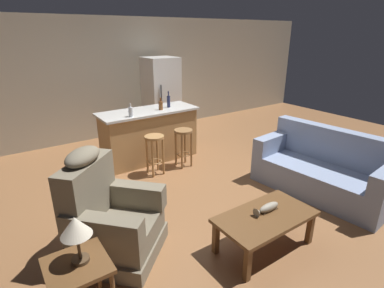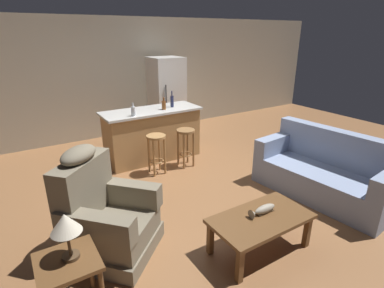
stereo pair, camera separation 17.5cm
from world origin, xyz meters
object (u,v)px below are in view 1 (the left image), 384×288
at_px(couch, 323,171).
at_px(bar_stool_left, 155,148).
at_px(refrigerator, 161,97).
at_px(fish_figurine, 267,208).
at_px(table_lamp, 76,229).
at_px(bottle_tall_green, 131,112).
at_px(coffee_table, 265,220).
at_px(bar_stool_right, 183,141).
at_px(kitchen_island, 149,135).
at_px(recliner_near_lamp, 110,219).
at_px(end_table, 78,274).
at_px(bottle_short_amber, 169,101).
at_px(bottle_wine_dark, 161,105).

relative_size(couch, bar_stool_left, 2.91).
bearing_deg(refrigerator, fish_figurine, -103.79).
relative_size(table_lamp, bottle_tall_green, 1.84).
bearing_deg(coffee_table, bar_stool_right, 78.53).
xyz_separation_m(kitchen_island, bar_stool_right, (0.35, -0.63, -0.01)).
relative_size(recliner_near_lamp, table_lamp, 2.93).
bearing_deg(bar_stool_right, kitchen_island, 118.80).
height_order(couch, end_table, couch).
bearing_deg(table_lamp, refrigerator, 53.12).
height_order(bar_stool_left, refrigerator, refrigerator).
distance_m(coffee_table, table_lamp, 1.95).
bearing_deg(kitchen_island, table_lamp, -126.29).
xyz_separation_m(end_table, bar_stool_right, (2.38, 2.10, 0.01)).
bearing_deg(bottle_short_amber, recliner_near_lamp, -133.38).
distance_m(coffee_table, bottle_short_amber, 3.09).
bearing_deg(bottle_short_amber, bar_stool_left, -136.57).
xyz_separation_m(bar_stool_left, refrigerator, (1.17, 1.83, 0.41)).
xyz_separation_m(bottle_tall_green, bottle_wine_dark, (0.64, 0.13, -0.00)).
xyz_separation_m(fish_figurine, table_lamp, (-1.92, 0.22, 0.41)).
bearing_deg(end_table, recliner_near_lamp, 52.34).
height_order(fish_figurine, bar_stool_right, bar_stool_right).
xyz_separation_m(coffee_table, bar_stool_left, (-0.09, 2.35, 0.11)).
relative_size(fish_figurine, bottle_tall_green, 1.52).
distance_m(recliner_near_lamp, bottle_wine_dark, 2.72).
xyz_separation_m(bar_stool_left, bar_stool_right, (0.57, 0.00, 0.00)).
height_order(table_lamp, bottle_short_amber, bottle_short_amber).
height_order(couch, refrigerator, refrigerator).
distance_m(couch, kitchen_island, 3.02).
relative_size(fish_figurine, bar_stool_right, 0.50).
bearing_deg(bottle_tall_green, kitchen_island, 28.51).
bearing_deg(bar_stool_right, fish_figurine, -100.28).
xyz_separation_m(recliner_near_lamp, bottle_wine_dark, (1.75, 1.99, 0.61)).
bearing_deg(bar_stool_left, bottle_short_amber, 43.43).
distance_m(kitchen_island, bar_stool_left, 0.67).
relative_size(bar_stool_right, bottle_short_amber, 2.26).
bearing_deg(bottle_short_amber, refrigerator, 66.83).
bearing_deg(bottle_short_amber, bottle_wine_dark, -157.99).
distance_m(end_table, refrigerator, 4.95).
distance_m(recliner_near_lamp, bar_stool_left, 1.97).
xyz_separation_m(table_lamp, bottle_tall_green, (1.56, 2.48, 0.17)).
height_order(end_table, bottle_wine_dark, bottle_wine_dark).
distance_m(end_table, kitchen_island, 3.40).
bearing_deg(fish_figurine, bottle_tall_green, 97.67).
xyz_separation_m(couch, refrigerator, (-0.60, 3.79, 0.54)).
bearing_deg(couch, table_lamp, -3.84).
distance_m(bottle_tall_green, bottle_short_amber, 0.89).
bearing_deg(bar_stool_left, table_lamp, -130.31).
bearing_deg(bottle_tall_green, recliner_near_lamp, -120.75).
relative_size(table_lamp, kitchen_island, 0.23).
bearing_deg(coffee_table, recliner_near_lamp, 147.97).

